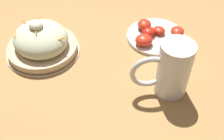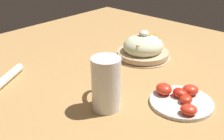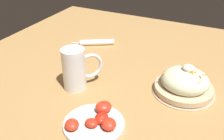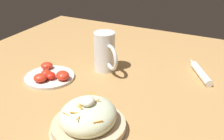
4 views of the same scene
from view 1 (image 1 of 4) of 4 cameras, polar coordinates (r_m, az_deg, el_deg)
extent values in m
plane|color=#B2844C|center=(0.76, -2.98, -2.03)|extent=(1.43, 1.43, 0.00)
cylinder|color=#D1B28E|center=(0.86, -13.62, 3.78)|extent=(0.21, 0.21, 0.01)
cylinder|color=#D1B28E|center=(0.85, -13.77, 4.45)|extent=(0.20, 0.20, 0.02)
ellipsoid|color=beige|center=(0.83, -14.14, 6.10)|extent=(0.16, 0.15, 0.08)
cylinder|color=orange|center=(0.85, -17.00, 9.02)|extent=(0.03, 0.01, 0.01)
cylinder|color=orange|center=(0.83, -15.20, 9.23)|extent=(0.01, 0.02, 0.00)
cylinder|color=orange|center=(0.86, -14.59, 9.98)|extent=(0.01, 0.03, 0.00)
cylinder|color=orange|center=(0.79, -15.03, 7.60)|extent=(0.03, 0.02, 0.01)
cylinder|color=orange|center=(0.82, -15.03, 9.19)|extent=(0.02, 0.02, 0.00)
cylinder|color=orange|center=(0.85, -15.82, 9.51)|extent=(0.01, 0.02, 0.01)
cylinder|color=orange|center=(0.81, -14.43, 8.92)|extent=(0.03, 0.01, 0.01)
cylinder|color=orange|center=(0.78, -10.54, 6.05)|extent=(0.02, 0.03, 0.01)
cylinder|color=orange|center=(0.83, -18.87, 6.79)|extent=(0.02, 0.02, 0.00)
ellipsoid|color=white|center=(0.80, -15.10, 8.80)|extent=(0.04, 0.04, 0.02)
cylinder|color=white|center=(0.69, 12.31, 0.12)|extent=(0.08, 0.08, 0.15)
cylinder|color=gold|center=(0.71, 12.05, -1.05)|extent=(0.07, 0.07, 0.11)
cylinder|color=white|center=(0.67, 12.79, 2.38)|extent=(0.07, 0.07, 0.01)
torus|color=white|center=(0.68, 7.54, -0.42)|extent=(0.07, 0.08, 0.10)
cylinder|color=silver|center=(0.89, 8.99, 6.60)|extent=(0.18, 0.18, 0.01)
ellipsoid|color=red|center=(0.84, 6.35, 6.06)|extent=(0.07, 0.07, 0.03)
ellipsoid|color=red|center=(0.89, 9.59, 7.76)|extent=(0.04, 0.04, 0.02)
ellipsoid|color=red|center=(0.90, 13.02, 7.56)|extent=(0.06, 0.06, 0.03)
ellipsoid|color=red|center=(0.90, 6.53, 9.05)|extent=(0.06, 0.06, 0.03)
ellipsoid|color=red|center=(0.88, 7.68, 7.69)|extent=(0.05, 0.05, 0.02)
ellipsoid|color=red|center=(0.88, 7.38, 7.54)|extent=(0.05, 0.05, 0.03)
camera|label=2|loc=(0.95, 62.99, 15.55)|focal=45.27mm
camera|label=3|loc=(1.29, 16.48, 42.88)|focal=42.08mm
camera|label=4|loc=(1.10, -54.31, 26.15)|focal=45.32mm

